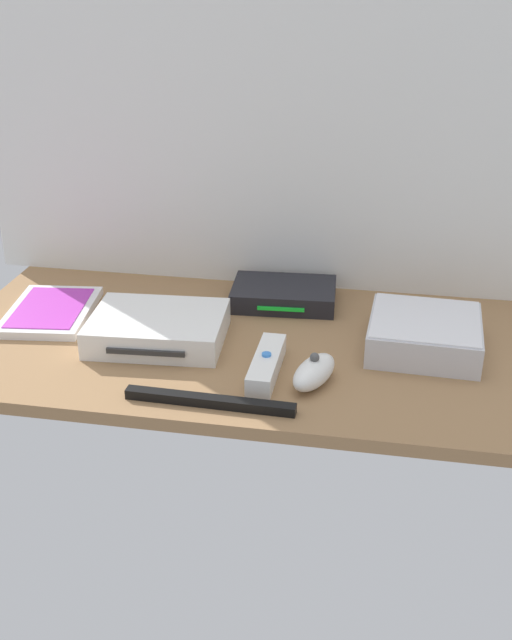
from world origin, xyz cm
name	(u,v)px	position (x,y,z in cm)	size (l,w,h in cm)	color
ground_plane	(256,348)	(0.00, 0.00, -1.00)	(100.00, 48.00, 2.00)	#936D47
back_wall	(282,110)	(0.00, 24.60, 32.00)	(110.00, 1.20, 64.00)	white
game_console	(158,328)	(-15.52, -2.08, 2.20)	(22.02, 17.56, 4.40)	white
mini_computer	(424,334)	(26.20, 2.61, 2.64)	(17.71, 17.71, 5.30)	silver
game_case	(51,311)	(-36.38, 3.65, 0.76)	(15.79, 20.50, 1.56)	white
network_router	(284,294)	(2.14, 15.73, 1.70)	(18.70, 13.18, 3.40)	black
remote_wand	(266,365)	(3.29, -9.47, 1.51)	(3.73, 14.83, 3.40)	white
remote_nunchuk	(314,372)	(10.51, -11.29, 2.04)	(7.62, 10.91, 5.10)	white
sensor_bar	(210,401)	(-2.91, -19.55, 0.70)	(24.00, 1.80, 1.40)	black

